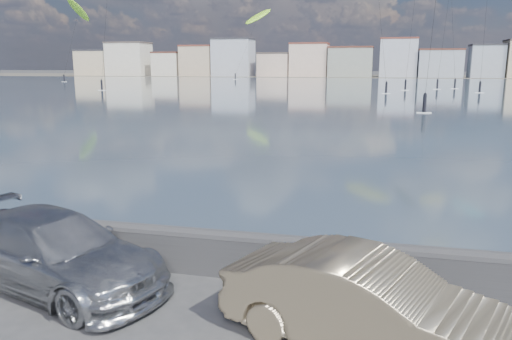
% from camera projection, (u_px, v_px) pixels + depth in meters
% --- Properties ---
extents(ground, '(700.00, 700.00, 0.00)m').
position_uv_depth(ground, '(150.00, 333.00, 8.90)').
color(ground, '#333335').
rests_on(ground, ground).
extents(bay_water, '(500.00, 177.00, 0.00)m').
position_uv_depth(bay_water, '(356.00, 89.00, 95.96)').
color(bay_water, '#344259').
rests_on(bay_water, ground).
extents(far_shore_strip, '(500.00, 60.00, 0.00)m').
position_uv_depth(far_shore_strip, '(367.00, 76.00, 199.20)').
color(far_shore_strip, '#4C473D').
rests_on(far_shore_strip, ground).
extents(seawall, '(400.00, 0.36, 1.08)m').
position_uv_depth(seawall, '(200.00, 249.00, 11.34)').
color(seawall, '#28282B').
rests_on(seawall, ground).
extents(far_buildings, '(240.79, 13.26, 14.60)m').
position_uv_depth(far_buildings, '(371.00, 61.00, 184.33)').
color(far_buildings, beige).
rests_on(far_buildings, ground).
extents(car_silver, '(5.93, 3.80, 1.60)m').
position_uv_depth(car_silver, '(54.00, 251.00, 10.61)').
color(car_silver, '#A8AAB0').
rests_on(car_silver, ground).
extents(car_champagne, '(5.23, 3.36, 1.63)m').
position_uv_depth(car_champagne, '(368.00, 305.00, 8.20)').
color(car_champagne, tan).
rests_on(car_champagne, ground).
extents(kitesurfer_2, '(9.16, 19.49, 23.45)m').
position_uv_depth(kitesurfer_2, '(258.00, 17.00, 163.66)').
color(kitesurfer_2, '#8CD826').
rests_on(kitesurfer_2, ground).
extents(kitesurfer_8, '(4.92, 18.22, 23.38)m').
position_uv_depth(kitesurfer_8, '(78.00, 10.00, 144.46)').
color(kitesurfer_8, '#8CD826').
rests_on(kitesurfer_8, ground).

